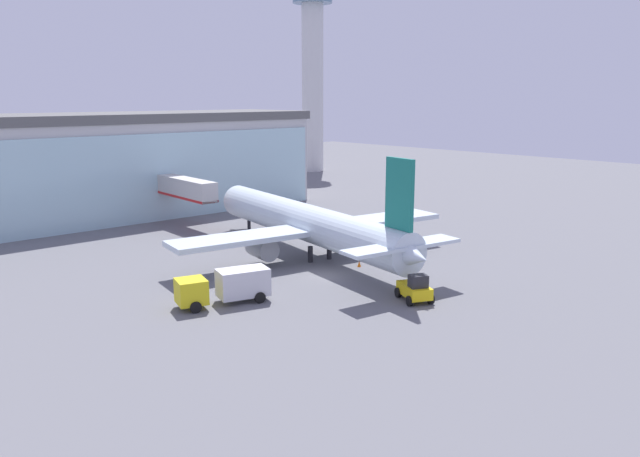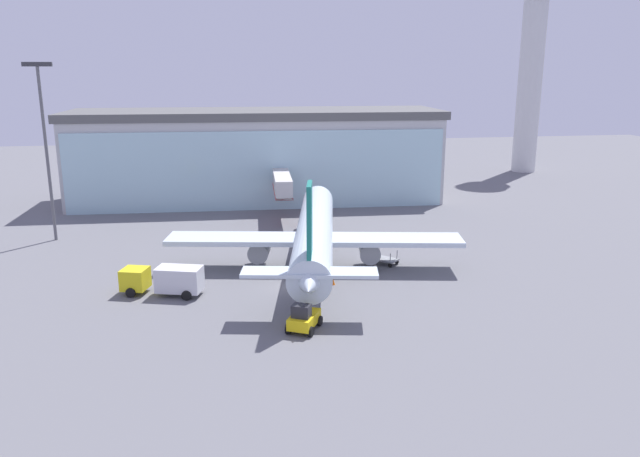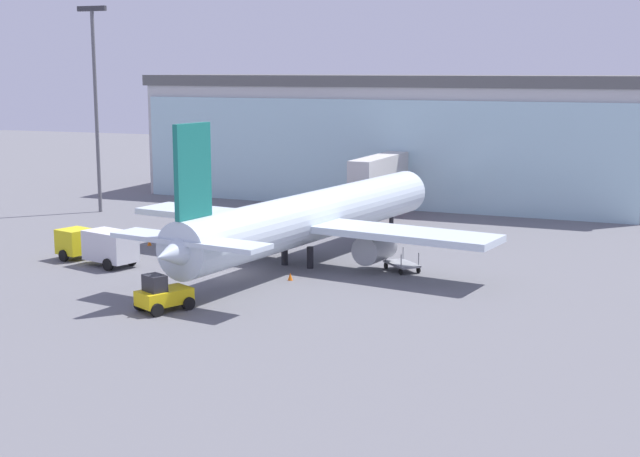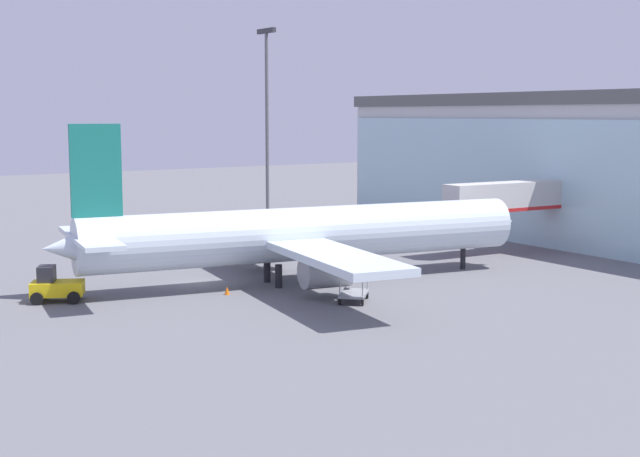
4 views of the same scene
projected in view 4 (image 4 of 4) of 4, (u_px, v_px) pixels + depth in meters
ground at (199, 284)px, 62.24m from camera, size 240.00×240.00×0.00m
terminal_building at (587, 166)px, 84.44m from camera, size 56.74×18.06×13.83m
jet_bridge at (513, 198)px, 75.68m from camera, size 3.03×13.58×6.11m
apron_light_mast at (267, 111)px, 93.49m from camera, size 3.20×0.40×20.65m
airplane at (299, 235)px, 62.42m from camera, size 30.20×35.57×11.22m
catering_truck at (132, 244)px, 71.13m from camera, size 7.62×4.25×2.65m
baggage_cart at (354, 294)px, 56.46m from camera, size 3.11×3.11×1.50m
pushback_tug at (55, 286)px, 56.42m from camera, size 3.30×3.69×2.30m
safety_cone_nose at (227, 291)px, 58.66m from camera, size 0.36×0.36×0.55m
safety_cone_wingtip at (215, 251)px, 75.68m from camera, size 0.36×0.36×0.55m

